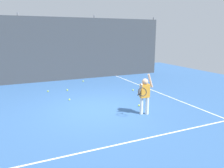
{
  "coord_description": "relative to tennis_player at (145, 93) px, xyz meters",
  "views": [
    {
      "loc": [
        -2.57,
        -7.06,
        2.61
      ],
      "look_at": [
        0.65,
        0.05,
        0.85
      ],
      "focal_mm": 35.87,
      "sensor_mm": 36.0,
      "label": 1
    }
  ],
  "objects": [
    {
      "name": "fence_post_1",
      "position": [
        -3.34,
        6.73,
        1.1
      ],
      "size": [
        0.09,
        0.09,
        3.65
      ],
      "primitive_type": "cylinder",
      "color": "slate",
      "rests_on": "ground"
    },
    {
      "name": "back_fence_windscreen",
      "position": [
        -1.29,
        6.67,
        1.02
      ],
      "size": [
        12.6,
        0.08,
        3.5
      ],
      "primitive_type": "cube",
      "color": "#383D42",
      "rests_on": "ground"
    },
    {
      "name": "tennis_ball_2",
      "position": [
        1.22,
        2.89,
        -0.69
      ],
      "size": [
        0.07,
        0.07,
        0.07
      ],
      "primitive_type": "sphere",
      "color": "#CCE033",
      "rests_on": "ground"
    },
    {
      "name": "tennis_ball_0",
      "position": [
        0.29,
        0.8,
        -0.69
      ],
      "size": [
        0.07,
        0.07,
        0.07
      ],
      "primitive_type": "sphere",
      "color": "#CCE033",
      "rests_on": "ground"
    },
    {
      "name": "court_line_baseline",
      "position": [
        -1.29,
        -1.52,
        -0.72
      ],
      "size": [
        9.0,
        0.05,
        0.0
      ],
      "primitive_type": "cube",
      "color": "white",
      "rests_on": "ground"
    },
    {
      "name": "tennis_ball_4",
      "position": [
        -1.59,
        4.14,
        -0.69
      ],
      "size": [
        0.07,
        0.07,
        0.07
      ],
      "primitive_type": "sphere",
      "color": "#CCE033",
      "rests_on": "ground"
    },
    {
      "name": "fence_post_3",
      "position": [
        4.86,
        6.73,
        1.1
      ],
      "size": [
        0.09,
        0.09,
        3.65
      ],
      "primitive_type": "cylinder",
      "color": "slate",
      "rests_on": "ground"
    },
    {
      "name": "court_line_sideline",
      "position": [
        2.11,
        2.11,
        -0.72
      ],
      "size": [
        0.05,
        9.0,
        0.0
      ],
      "primitive_type": "cube",
      "color": "white",
      "rests_on": "ground"
    },
    {
      "name": "tennis_ball_1",
      "position": [
        -2.44,
        4.29,
        -0.69
      ],
      "size": [
        0.07,
        0.07,
        0.07
      ],
      "primitive_type": "sphere",
      "color": "#CCE033",
      "rests_on": "ground"
    },
    {
      "name": "tennis_ball_5",
      "position": [
        -0.31,
        5.8,
        -0.69
      ],
      "size": [
        0.07,
        0.07,
        0.07
      ],
      "primitive_type": "sphere",
      "color": "#CCE033",
      "rests_on": "ground"
    },
    {
      "name": "fence_post_2",
      "position": [
        0.76,
        6.73,
        1.1
      ],
      "size": [
        0.09,
        0.09,
        3.65
      ],
      "primitive_type": "cylinder",
      "color": "slate",
      "rests_on": "ground"
    },
    {
      "name": "tennis_ball_3",
      "position": [
        -1.87,
        2.58,
        -0.69
      ],
      "size": [
        0.07,
        0.07,
        0.07
      ],
      "primitive_type": "sphere",
      "color": "#CCE033",
      "rests_on": "ground"
    },
    {
      "name": "ground_plane",
      "position": [
        -1.29,
        1.11,
        -0.73
      ],
      "size": [
        20.0,
        20.0,
        0.0
      ],
      "primitive_type": "plane",
      "color": "#335B93"
    },
    {
      "name": "tennis_player",
      "position": [
        0.0,
        0.0,
        0.0
      ],
      "size": [
        0.77,
        0.57,
        1.35
      ],
      "rotation": [
        0.0,
        0.0,
        -0.13
      ],
      "color": "silver",
      "rests_on": "ground"
    }
  ]
}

